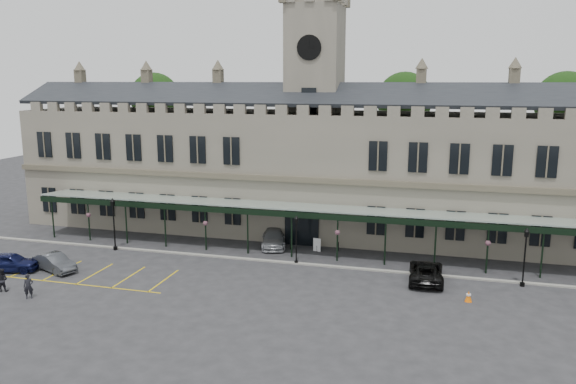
% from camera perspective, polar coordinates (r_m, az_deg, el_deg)
% --- Properties ---
extents(ground, '(140.00, 140.00, 0.00)m').
position_cam_1_polar(ground, '(42.51, -2.13, -9.51)').
color(ground, '#29292B').
extents(station_building, '(60.00, 10.36, 17.30)m').
position_cam_1_polar(station_building, '(55.80, 2.65, 2.40)').
color(station_building, '#696357').
rests_on(station_building, ground).
extents(clock_tower, '(5.60, 5.60, 24.80)m').
position_cam_1_polar(clock_tower, '(55.24, 2.73, 9.24)').
color(clock_tower, '#696357').
rests_on(clock_tower, ground).
extents(canopy, '(50.00, 4.10, 4.30)m').
position_cam_1_polar(canopy, '(48.60, 0.45, -3.83)').
color(canopy, '#8C9E93').
rests_on(canopy, ground).
extents(kerb, '(60.00, 0.40, 0.12)m').
position_cam_1_polar(kerb, '(47.47, -0.16, -7.16)').
color(kerb, gray).
rests_on(kerb, ground).
extents(parking_markings, '(16.00, 6.00, 0.01)m').
position_cam_1_polar(parking_markings, '(47.15, -19.35, -8.04)').
color(parking_markings, gold).
rests_on(parking_markings, ground).
extents(tree_behind_left, '(6.00, 6.00, 16.00)m').
position_cam_1_polar(tree_behind_left, '(71.48, -13.36, 9.19)').
color(tree_behind_left, '#332314').
rests_on(tree_behind_left, ground).
extents(tree_behind_mid, '(6.00, 6.00, 16.00)m').
position_cam_1_polar(tree_behind_mid, '(63.09, 11.72, 9.01)').
color(tree_behind_mid, '#332314').
rests_on(tree_behind_mid, ground).
extents(tree_behind_right, '(6.00, 6.00, 16.00)m').
position_cam_1_polar(tree_behind_right, '(64.14, 26.28, 8.12)').
color(tree_behind_right, '#332314').
rests_on(tree_behind_right, ground).
extents(lamp_post_left, '(0.46, 0.46, 4.81)m').
position_cam_1_polar(lamp_post_left, '(52.67, -17.29, -2.66)').
color(lamp_post_left, black).
rests_on(lamp_post_left, ground).
extents(lamp_post_mid, '(0.39, 0.39, 4.16)m').
position_cam_1_polar(lamp_post_mid, '(46.58, 0.85, -4.43)').
color(lamp_post_mid, black).
rests_on(lamp_post_mid, ground).
extents(lamp_post_right, '(0.43, 0.43, 4.52)m').
position_cam_1_polar(lamp_post_right, '(45.07, 22.94, -5.62)').
color(lamp_post_right, black).
rests_on(lamp_post_right, ground).
extents(traffic_cone, '(0.49, 0.49, 0.77)m').
position_cam_1_polar(traffic_cone, '(41.49, 17.87, -10.05)').
color(traffic_cone, orange).
rests_on(traffic_cone, ground).
extents(sign_board, '(0.70, 0.18, 1.21)m').
position_cam_1_polar(sign_board, '(50.52, 2.96, -5.40)').
color(sign_board, black).
rests_on(sign_board, ground).
extents(bollard_left, '(0.16, 0.16, 0.93)m').
position_cam_1_polar(bollard_left, '(51.03, 0.28, -5.36)').
color(bollard_left, black).
rests_on(bollard_left, ground).
extents(bollard_right, '(0.15, 0.15, 0.82)m').
position_cam_1_polar(bollard_right, '(50.78, 5.10, -5.55)').
color(bollard_right, black).
rests_on(bollard_right, ground).
extents(car_left_a, '(4.86, 2.96, 1.54)m').
position_cam_1_polar(car_left_a, '(50.51, -26.43, -6.39)').
color(car_left_a, '#0C1035').
rests_on(car_left_a, ground).
extents(car_left_b, '(4.49, 2.94, 1.40)m').
position_cam_1_polar(car_left_b, '(49.15, -22.62, -6.63)').
color(car_left_b, '#36393E').
rests_on(car_left_b, ground).
extents(car_taxi, '(3.43, 5.60, 1.52)m').
position_cam_1_polar(car_taxi, '(52.03, -1.46, -4.69)').
color(car_taxi, '#97999E').
rests_on(car_taxi, ground).
extents(car_van, '(2.66, 5.48, 1.50)m').
position_cam_1_polar(car_van, '(44.49, 13.85, -7.85)').
color(car_van, black).
rests_on(car_van, ground).
extents(person_a, '(0.78, 0.73, 1.79)m').
position_cam_1_polar(person_a, '(43.86, -24.87, -8.69)').
color(person_a, black).
rests_on(person_a, ground).
extents(person_b, '(0.95, 0.81, 1.71)m').
position_cam_1_polar(person_b, '(46.16, -27.05, -7.96)').
color(person_b, black).
rests_on(person_b, ground).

